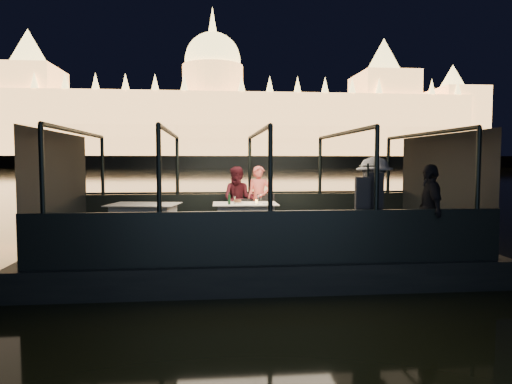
{
  "coord_description": "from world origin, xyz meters",
  "views": [
    {
      "loc": [
        -0.97,
        -9.41,
        2.22
      ],
      "look_at": [
        0.0,
        0.4,
        1.55
      ],
      "focal_mm": 32.0,
      "sensor_mm": 36.0,
      "label": 1
    }
  ],
  "objects": [
    {
      "name": "cabin_glass_port",
      "position": [
        0.0,
        2.0,
        2.1
      ],
      "size": [
        8.0,
        0.02,
        1.4
      ],
      "primitive_type": null,
      "color": "#99B2B2",
      "rests_on": "gunwale_port"
    },
    {
      "name": "wine_glass_white",
      "position": [
        -0.45,
        0.64,
        1.36
      ],
      "size": [
        0.07,
        0.07,
        0.18
      ],
      "primitive_type": null,
      "rotation": [
        0.0,
        0.0,
        0.25
      ],
      "color": "silver",
      "rests_on": "dining_table_central"
    },
    {
      "name": "wine_glass_empty",
      "position": [
        0.06,
        0.56,
        1.36
      ],
      "size": [
        0.08,
        0.08,
        0.2
      ],
      "primitive_type": null,
      "rotation": [
        0.0,
        0.0,
        -0.24
      ],
      "color": "silver",
      "rests_on": "dining_table_central"
    },
    {
      "name": "boat_hull",
      "position": [
        0.0,
        0.0,
        0.0
      ],
      "size": [
        8.6,
        4.4,
        1.0
      ],
      "primitive_type": "cube",
      "color": "black",
      "rests_on": "river_water"
    },
    {
      "name": "dining_table_aft",
      "position": [
        -2.45,
        0.76,
        0.89
      ],
      "size": [
        1.64,
        1.31,
        0.78
      ],
      "primitive_type": "cube",
      "rotation": [
        0.0,
        0.0,
        -0.17
      ],
      "color": "white",
      "rests_on": "boat_deck"
    },
    {
      "name": "cabin_roof_glass",
      "position": [
        0.0,
        0.0,
        2.8
      ],
      "size": [
        8.0,
        4.0,
        0.02
      ],
      "primitive_type": null,
      "color": "#99B2B2",
      "rests_on": "boat_deck"
    },
    {
      "name": "chair_port_right",
      "position": [
        0.35,
        1.29,
        0.95
      ],
      "size": [
        0.47,
        0.47,
        0.92
      ],
      "primitive_type": "cube",
      "rotation": [
        0.0,
        0.0,
        0.11
      ],
      "color": "black",
      "rests_on": "boat_deck"
    },
    {
      "name": "person_woman_coral",
      "position": [
        0.19,
        1.56,
        1.25
      ],
      "size": [
        0.6,
        0.42,
        1.61
      ],
      "primitive_type": "imported",
      "rotation": [
        0.0,
        0.0,
        -0.06
      ],
      "color": "#EE6456",
      "rests_on": "boat_deck"
    },
    {
      "name": "cabin_glass_starboard",
      "position": [
        0.0,
        -2.0,
        2.1
      ],
      "size": [
        8.0,
        0.02,
        1.4
      ],
      "primitive_type": null,
      "color": "#99B2B2",
      "rests_on": "gunwale_starboard"
    },
    {
      "name": "amber_candle",
      "position": [
        0.06,
        0.86,
        1.31
      ],
      "size": [
        0.06,
        0.06,
        0.08
      ],
      "primitive_type": "cylinder",
      "rotation": [
        0.0,
        0.0,
        -0.11
      ],
      "color": "#FFB83F",
      "rests_on": "dining_table_central"
    },
    {
      "name": "parliament_building",
      "position": [
        0.0,
        175.0,
        29.0
      ],
      "size": [
        220.0,
        32.0,
        60.0
      ],
      "primitive_type": null,
      "color": "#F2D18C",
      "rests_on": "embankment"
    },
    {
      "name": "gunwale_starboard",
      "position": [
        0.0,
        -2.0,
        0.95
      ],
      "size": [
        8.0,
        0.08,
        0.9
      ],
      "primitive_type": "cube",
      "color": "black",
      "rests_on": "boat_deck"
    },
    {
      "name": "canopy_ribs",
      "position": [
        0.0,
        0.0,
        1.65
      ],
      "size": [
        8.0,
        4.0,
        2.3
      ],
      "primitive_type": null,
      "color": "black",
      "rests_on": "boat_deck"
    },
    {
      "name": "gunwale_port",
      "position": [
        0.0,
        2.0,
        0.95
      ],
      "size": [
        8.0,
        0.08,
        0.9
      ],
      "primitive_type": "cube",
      "color": "black",
      "rests_on": "boat_deck"
    },
    {
      "name": "passenger_stripe",
      "position": [
        2.06,
        -1.18,
        1.35
      ],
      "size": [
        1.06,
        1.34,
        1.81
      ],
      "primitive_type": "imported",
      "rotation": [
        0.0,
        0.0,
        1.18
      ],
      "color": "silver",
      "rests_on": "boat_deck"
    },
    {
      "name": "end_wall_fore",
      "position": [
        -4.0,
        0.0,
        1.65
      ],
      "size": [
        0.02,
        4.0,
        2.3
      ],
      "primitive_type": null,
      "color": "black",
      "rests_on": "boat_deck"
    },
    {
      "name": "plate_far",
      "position": [
        -0.35,
        0.87,
        1.27
      ],
      "size": [
        0.27,
        0.27,
        0.02
      ],
      "primitive_type": "cylinder",
      "rotation": [
        0.0,
        0.0,
        0.07
      ],
      "color": "silver",
      "rests_on": "dining_table_central"
    },
    {
      "name": "wine_bottle",
      "position": [
        -0.57,
        0.61,
        1.42
      ],
      "size": [
        0.07,
        0.07,
        0.27
      ],
      "primitive_type": "cylinder",
      "rotation": [
        0.0,
        0.0,
        0.35
      ],
      "color": "#12341B",
      "rests_on": "dining_table_central"
    },
    {
      "name": "chair_port_left",
      "position": [
        -0.15,
        1.29,
        0.95
      ],
      "size": [
        0.45,
        0.45,
        0.81
      ],
      "primitive_type": "cube",
      "rotation": [
        0.0,
        0.0,
        0.23
      ],
      "color": "black",
      "rests_on": "boat_deck"
    },
    {
      "name": "person_man_maroon",
      "position": [
        -0.32,
        1.56,
        1.25
      ],
      "size": [
        0.9,
        0.79,
        1.59
      ],
      "primitive_type": "imported",
      "rotation": [
        0.0,
        0.0,
        -0.3
      ],
      "color": "#45131C",
      "rests_on": "boat_deck"
    },
    {
      "name": "end_wall_aft",
      "position": [
        4.0,
        0.0,
        1.65
      ],
      "size": [
        0.02,
        4.0,
        2.3
      ],
      "primitive_type": null,
      "color": "black",
      "rests_on": "boat_deck"
    },
    {
      "name": "passenger_dark",
      "position": [
        2.92,
        -1.66,
        1.35
      ],
      "size": [
        0.58,
        1.04,
        1.67
      ],
      "primitive_type": "imported",
      "rotation": [
        0.0,
        0.0,
        4.54
      ],
      "color": "black",
      "rests_on": "boat_deck"
    },
    {
      "name": "boat_deck",
      "position": [
        0.0,
        0.0,
        0.48
      ],
      "size": [
        8.0,
        4.0,
        0.04
      ],
      "primitive_type": "cube",
      "color": "black",
      "rests_on": "boat_hull"
    },
    {
      "name": "river_water",
      "position": [
        0.0,
        80.0,
        0.0
      ],
      "size": [
        500.0,
        500.0,
        0.0
      ],
      "primitive_type": "plane",
      "color": "black",
      "rests_on": "ground"
    },
    {
      "name": "dining_table_central",
      "position": [
        -0.21,
        0.84,
        0.89
      ],
      "size": [
        1.47,
        1.08,
        0.77
      ],
      "primitive_type": "cube",
      "rotation": [
        0.0,
        0.0,
        -0.02
      ],
      "color": "white",
      "rests_on": "boat_deck"
    },
    {
      "name": "wine_glass_red",
      "position": [
        0.17,
        0.96,
        1.36
      ],
      "size": [
        0.07,
        0.07,
        0.19
      ],
      "primitive_type": null,
      "rotation": [
        0.0,
        0.0,
        -0.07
      ],
      "color": "white",
      "rests_on": "dining_table_central"
    },
    {
      "name": "coat_stand",
      "position": [
        1.75,
        -1.73,
        1.4
      ],
      "size": [
        0.49,
        0.4,
        1.68
      ],
      "primitive_type": null,
      "rotation": [
        0.0,
        0.0,
        -0.06
      ],
      "color": "black",
      "rests_on": "boat_deck"
    },
    {
      "name": "bread_basket",
      "position": [
        -0.37,
        0.94,
        1.31
      ],
      "size": [
        0.23,
        0.23,
        0.07
      ],
      "primitive_type": "cylinder",
      "rotation": [
        0.0,
        0.0,
        0.35
      ],
      "color": "brown",
      "rests_on": "dining_table_central"
    },
    {
      "name": "embankment",
      "position": [
        0.0,
        210.0,
        1.0
      ],
      "size": [
        400.0,
        140.0,
        6.0
      ],
      "primitive_type": "cube",
      "color": "#423D33",
      "rests_on": "ground"
    },
    {
      "name": "plate_near",
      "position": [
        0.3,
        0.64,
        1.27
      ],
      "size": [
        0.34,
        0.34,
        0.02
      ],
      "primitive_type": "cylinder",
      "rotation": [
        0.0,
        0.0,
        -0.4
      ],
      "color": "white",
      "rests_on": "dining_table_central"
    }
  ]
}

